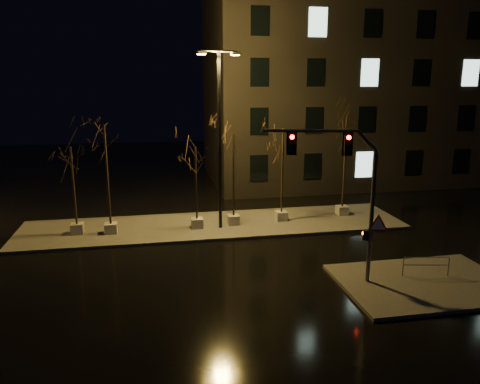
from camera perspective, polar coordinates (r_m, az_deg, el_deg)
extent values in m
plane|color=black|center=(21.75, -0.92, -8.99)|extent=(90.00, 90.00, 0.00)
cube|color=#494641|center=(27.30, -3.09, -4.08)|extent=(22.00, 5.00, 0.15)
cube|color=#494641|center=(21.29, 21.50, -10.29)|extent=(7.00, 5.00, 0.15)
cube|color=black|center=(41.63, 14.26, 12.01)|extent=(25.00, 12.00, 15.00)
cube|color=#A5A39A|center=(27.05, -19.23, -4.24)|extent=(0.65, 0.65, 0.55)
cylinder|color=black|center=(26.45, -19.63, 0.70)|extent=(0.11, 0.11, 4.22)
cube|color=#A5A39A|center=(26.58, -15.45, -4.27)|extent=(0.65, 0.65, 0.55)
cylinder|color=black|center=(25.86, -15.86, 1.96)|extent=(0.11, 0.11, 5.34)
cube|color=#A5A39A|center=(26.63, -5.26, -3.78)|extent=(0.65, 0.65, 0.55)
cylinder|color=black|center=(26.04, -5.37, 1.08)|extent=(0.11, 0.11, 4.08)
cube|color=#A5A39A|center=(27.16, -0.79, -3.38)|extent=(0.65, 0.65, 0.55)
cylinder|color=black|center=(26.52, -0.81, 2.02)|extent=(0.11, 0.11, 4.67)
cube|color=#A5A39A|center=(27.98, 5.06, -2.92)|extent=(0.65, 0.65, 0.55)
cylinder|color=black|center=(27.33, 5.18, 2.59)|extent=(0.11, 0.11, 4.92)
cube|color=#A5A39A|center=(29.75, 12.34, -2.19)|extent=(0.65, 0.65, 0.55)
cylinder|color=black|center=(29.08, 12.64, 3.64)|extent=(0.11, 0.11, 5.58)
cylinder|color=#53555B|center=(19.64, 15.72, -3.10)|extent=(0.16, 0.16, 5.47)
cylinder|color=#53555B|center=(18.58, 8.52, 7.37)|extent=(3.56, 1.04, 0.13)
cube|color=black|center=(18.82, 13.03, 5.71)|extent=(0.32, 0.26, 0.82)
cube|color=black|center=(18.60, 6.33, 5.88)|extent=(0.32, 0.26, 0.82)
cube|color=black|center=(19.81, 15.02, -5.11)|extent=(0.24, 0.21, 0.41)
cone|color=red|center=(19.73, 16.47, -3.90)|extent=(0.92, 0.27, 0.95)
sphere|color=#FF0C07|center=(18.99, 16.35, 6.41)|extent=(0.16, 0.16, 0.16)
cylinder|color=black|center=(25.62, -2.50, 5.98)|extent=(0.19, 0.19, 9.63)
cylinder|color=black|center=(25.43, -2.62, 16.79)|extent=(2.07, 0.63, 0.10)
cube|color=gold|center=(25.07, -4.73, 16.47)|extent=(0.53, 0.38, 0.19)
cube|color=gold|center=(25.82, -0.56, 16.43)|extent=(0.53, 0.38, 0.19)
cylinder|color=#53555B|center=(21.39, 19.27, -8.61)|extent=(0.04, 0.04, 0.79)
cylinder|color=#53555B|center=(22.10, 24.08, -8.34)|extent=(0.04, 0.04, 0.79)
cylinder|color=#53555B|center=(21.57, 21.82, -7.39)|extent=(1.91, 0.40, 0.04)
cylinder|color=#53555B|center=(21.70, 21.74, -8.26)|extent=(1.91, 0.40, 0.04)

